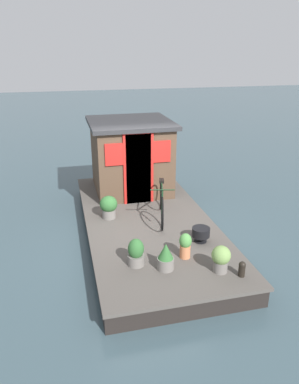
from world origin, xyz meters
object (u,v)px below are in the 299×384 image
at_px(mooring_bollard, 242,268).
at_px(potted_plant_sage, 136,253).
at_px(potted_plant_geranium, 185,245).
at_px(houseboat_cabin, 131,156).
at_px(potted_plant_fern, 109,206).
at_px(potted_plant_ivy, 166,257).
at_px(charcoal_grill, 201,233).
at_px(bicycle, 162,202).
at_px(potted_plant_succulent, 221,258).

bearing_deg(mooring_bollard, potted_plant_sage, 65.31).
xyz_separation_m(potted_plant_geranium, mooring_bollard, (-0.78, -0.72, -0.10)).
height_order(houseboat_cabin, potted_plant_fern, houseboat_cabin).
bearing_deg(houseboat_cabin, potted_plant_fern, 153.02).
distance_m(potted_plant_ivy, potted_plant_fern, 2.34).
bearing_deg(houseboat_cabin, charcoal_grill, -166.19).
xyz_separation_m(houseboat_cabin, potted_plant_sage, (-3.61, 0.62, -0.69)).
relative_size(potted_plant_ivy, mooring_bollard, 1.79).
xyz_separation_m(potted_plant_fern, charcoal_grill, (-1.49, -1.59, -0.08)).
bearing_deg(houseboat_cabin, potted_plant_sage, 170.22).
bearing_deg(potted_plant_ivy, bicycle, -13.47).
distance_m(bicycle, mooring_bollard, 2.56).
height_order(potted_plant_ivy, potted_plant_sage, potted_plant_sage).
bearing_deg(bicycle, potted_plant_geranium, 179.23).
height_order(houseboat_cabin, bicycle, houseboat_cabin).
height_order(potted_plant_succulent, mooring_bollard, potted_plant_succulent).
bearing_deg(charcoal_grill, bicycle, 20.90).
xyz_separation_m(potted_plant_sage, mooring_bollard, (-0.75, -1.63, -0.09)).
xyz_separation_m(potted_plant_succulent, mooring_bollard, (-0.21, -0.29, -0.11)).
bearing_deg(charcoal_grill, potted_plant_succulent, 177.35).
relative_size(bicycle, potted_plant_fern, 3.39).
xyz_separation_m(potted_plant_succulent, potted_plant_sage, (0.54, 1.34, -0.02)).
height_order(houseboat_cabin, mooring_bollard, houseboat_cabin).
bearing_deg(potted_plant_fern, potted_plant_geranium, -150.62).
bearing_deg(bicycle, charcoal_grill, -159.10).
xyz_separation_m(houseboat_cabin, charcoal_grill, (-3.11, -0.76, -0.73)).
distance_m(potted_plant_succulent, potted_plant_sage, 1.44).
bearing_deg(mooring_bollard, bicycle, 15.91).
distance_m(potted_plant_sage, potted_plant_fern, 2.01).
bearing_deg(potted_plant_sage, potted_plant_ivy, -117.92).
xyz_separation_m(houseboat_cabin, potted_plant_geranium, (-3.59, -0.28, -0.67)).
xyz_separation_m(potted_plant_ivy, potted_plant_sage, (0.24, 0.46, 0.00)).
xyz_separation_m(potted_plant_succulent, potted_plant_geranium, (0.56, 0.43, -0.01)).
bearing_deg(houseboat_cabin, potted_plant_succulent, -170.20).
bearing_deg(potted_plant_succulent, potted_plant_geranium, 37.57).
bearing_deg(bicycle, potted_plant_ivy, 166.53).
xyz_separation_m(potted_plant_ivy, charcoal_grill, (0.75, -0.93, -0.04)).
bearing_deg(bicycle, mooring_bollard, -164.09).
distance_m(houseboat_cabin, potted_plant_fern, 1.93).
bearing_deg(charcoal_grill, potted_plant_geranium, 134.46).
distance_m(bicycle, potted_plant_succulent, 2.28).
height_order(bicycle, charcoal_grill, bicycle).
bearing_deg(potted_plant_geranium, mooring_bollard, -137.10).
distance_m(houseboat_cabin, potted_plant_ivy, 3.92).
distance_m(bicycle, charcoal_grill, 1.30).
relative_size(charcoal_grill, mooring_bollard, 1.29).
bearing_deg(potted_plant_geranium, potted_plant_succulent, -142.43).
height_order(potted_plant_geranium, mooring_bollard, potted_plant_geranium).
bearing_deg(potted_plant_sage, potted_plant_fern, 5.75).
bearing_deg(potted_plant_geranium, potted_plant_sage, 91.79).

